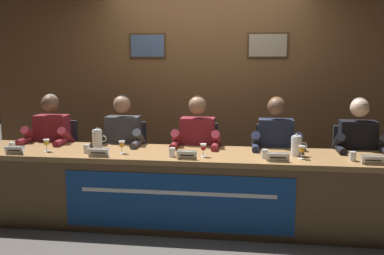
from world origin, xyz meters
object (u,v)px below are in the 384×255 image
Objects in this scene: water_cup_far_left at (12,147)px; water_cup_center at (172,153)px; chair_center at (199,166)px; panelist_center at (197,145)px; nameplate_right at (278,157)px; juice_glass_left at (122,145)px; water_cup_left at (87,149)px; chair_far_left at (58,161)px; panelist_left at (121,143)px; chair_right at (274,169)px; chair_far_right at (353,171)px; nameplate_left at (99,152)px; water_cup_far_right at (353,157)px; juice_glass_center at (203,148)px; document_stack_right at (276,157)px; panelist_far_left at (49,141)px; panelist_far_right at (359,149)px; nameplate_far_right at (373,160)px; nameplate_center at (187,155)px; juice_glass_far_left at (46,143)px; chair_left at (127,164)px; conference_table at (190,177)px; water_cup_right at (265,155)px; water_pitcher_left_side at (97,139)px; juice_glass_right at (302,150)px; water_pitcher_right_side at (296,146)px; panelist_right at (276,147)px; nameplate_far_left at (15,150)px.

water_cup_far_left is 1.63m from water_cup_center.
panelist_center is at bearing -90.00° from chair_center.
nameplate_right is at bearing -2.17° from water_cup_far_left.
juice_glass_left reaches higher than water_cup_left.
chair_far_left is 0.89m from panelist_left.
chair_far_right is (0.83, 0.00, 0.00)m from chair_right.
nameplate_left is 2.35× the size of water_cup_far_right.
chair_far_left is at bearing 144.93° from juice_glass_left.
panelist_left is 10.06× the size of juice_glass_center.
panelist_left is 6.26× the size of nameplate_right.
document_stack_right is at bearing 0.91° from water_cup_left.
panelist_far_left is (-0.00, -0.20, 0.28)m from chair_far_left.
nameplate_far_right is at bearing -92.33° from panelist_far_right.
nameplate_center is (-0.01, -0.85, 0.31)m from chair_center.
juice_glass_left is 2.30m from nameplate_far_right.
juice_glass_far_left is at bearing -162.72° from chair_right.
panelist_left is at bearing -166.37° from chair_center.
nameplate_right is at bearing -20.91° from panelist_left.
panelist_left is 14.67× the size of water_cup_left.
chair_left is at bearing 90.00° from panelist_left.
water_cup_left is 1.00× the size of water_cup_center.
panelist_far_right is at bearing 16.18° from conference_table.
chair_far_right reaches higher than water_cup_far_right.
water_pitcher_left_side reaches higher than water_cup_right.
juice_glass_right is at bearing 4.98° from nameplate_left.
juice_glass_right is at bearing -73.31° from chair_right.
nameplate_right is (0.81, -0.83, 0.31)m from chair_center.
panelist_far_left is 10.06× the size of juice_glass_far_left.
chair_center is 1.65m from chair_far_right.
chair_far_left is 4.38× the size of water_pitcher_right_side.
document_stack_right is at bearing 5.91° from nameplate_left.
panelist_right reaches higher than chair_left.
nameplate_left is 1.55m from water_cup_right.
nameplate_far_left is 1.68m from nameplate_center.
nameplate_center is at bearing -152.97° from chair_far_right.
document_stack_right is (-0.23, 0.01, -0.08)m from juice_glass_right.
juice_glass_far_left is at bearing -176.71° from water_pitcher_right_side.
nameplate_left reaches higher than document_stack_right.
water_pitcher_left_side is at bearing -109.75° from chair_left.
panelist_far_right is at bearing 5.85° from water_pitcher_left_side.
water_pitcher_right_side is at bearing -19.99° from panelist_center.
water_cup_far_right is 0.68m from document_stack_right.
chair_center is 1.06m from water_cup_right.
conference_table is 0.33m from juice_glass_center.
nameplate_right is at bearing -125.10° from water_pitcher_right_side.
panelist_right is at bearing -6.91° from chair_left.
water_cup_left is 2.78m from chair_far_right.
chair_center is 1.00× the size of chair_right.
juice_glass_center reaches higher than nameplate_far_left.
document_stack_right is at bearing 170.47° from nameplate_far_right.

